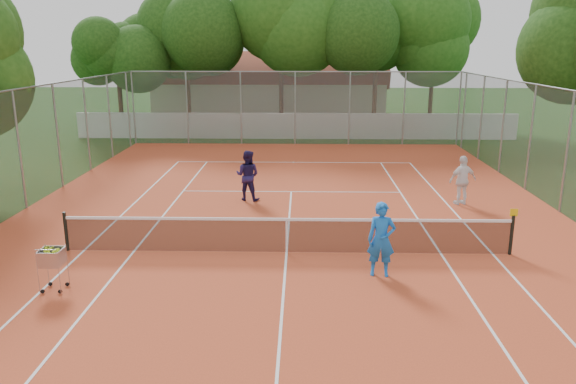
{
  "coord_description": "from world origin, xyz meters",
  "views": [
    {
      "loc": [
        0.39,
        -14.14,
        5.42
      ],
      "look_at": [
        0.0,
        1.5,
        1.3
      ],
      "focal_mm": 35.0,
      "sensor_mm": 36.0,
      "label": 1
    }
  ],
  "objects_px": {
    "clubhouse": "(271,88)",
    "ball_hopper": "(53,268)",
    "tennis_net": "(287,235)",
    "player_near": "(381,239)",
    "player_far_left": "(248,175)",
    "player_far_right": "(463,180)"
  },
  "relations": [
    {
      "from": "clubhouse",
      "to": "ball_hopper",
      "type": "distance_m",
      "value": 31.73
    },
    {
      "from": "tennis_net",
      "to": "ball_hopper",
      "type": "bearing_deg",
      "value": -154.04
    },
    {
      "from": "player_near",
      "to": "player_far_left",
      "type": "xyz_separation_m",
      "value": [
        -3.83,
        6.7,
        -0.01
      ]
    },
    {
      "from": "tennis_net",
      "to": "player_near",
      "type": "xyz_separation_m",
      "value": [
        2.3,
        -1.47,
        0.42
      ]
    },
    {
      "from": "clubhouse",
      "to": "player_near",
      "type": "bearing_deg",
      "value": -81.97
    },
    {
      "from": "tennis_net",
      "to": "clubhouse",
      "type": "height_order",
      "value": "clubhouse"
    },
    {
      "from": "player_far_left",
      "to": "ball_hopper",
      "type": "xyz_separation_m",
      "value": [
        -3.66,
        -7.76,
        -0.36
      ]
    },
    {
      "from": "player_near",
      "to": "player_far_right",
      "type": "height_order",
      "value": "player_near"
    },
    {
      "from": "player_far_right",
      "to": "clubhouse",
      "type": "bearing_deg",
      "value": -88.34
    },
    {
      "from": "clubhouse",
      "to": "player_near",
      "type": "relative_size",
      "value": 9.04
    },
    {
      "from": "player_far_left",
      "to": "ball_hopper",
      "type": "distance_m",
      "value": 8.58
    },
    {
      "from": "player_far_right",
      "to": "ball_hopper",
      "type": "relative_size",
      "value": 1.6
    },
    {
      "from": "player_near",
      "to": "clubhouse",
      "type": "bearing_deg",
      "value": 103.39
    },
    {
      "from": "player_far_left",
      "to": "clubhouse",
      "type": "bearing_deg",
      "value": -74.0
    },
    {
      "from": "tennis_net",
      "to": "clubhouse",
      "type": "bearing_deg",
      "value": 93.95
    },
    {
      "from": "ball_hopper",
      "to": "player_far_left",
      "type": "bearing_deg",
      "value": 75.46
    },
    {
      "from": "tennis_net",
      "to": "ball_hopper",
      "type": "distance_m",
      "value": 5.77
    },
    {
      "from": "tennis_net",
      "to": "clubhouse",
      "type": "relative_size",
      "value": 0.72
    },
    {
      "from": "player_near",
      "to": "player_far_left",
      "type": "relative_size",
      "value": 1.01
    },
    {
      "from": "tennis_net",
      "to": "player_far_right",
      "type": "height_order",
      "value": "player_far_right"
    },
    {
      "from": "tennis_net",
      "to": "player_near",
      "type": "bearing_deg",
      "value": -32.55
    },
    {
      "from": "player_near",
      "to": "ball_hopper",
      "type": "height_order",
      "value": "player_near"
    }
  ]
}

